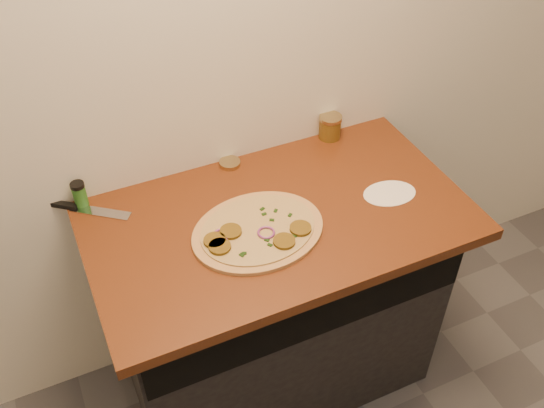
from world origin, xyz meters
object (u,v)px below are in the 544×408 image
salsa_jar (330,127)px  spice_shaker (80,194)px  chefs_knife (80,208)px  pizza (257,231)px

salsa_jar → spice_shaker: (-0.90, -0.00, -0.00)m
chefs_knife → salsa_jar: (0.91, 0.02, 0.04)m
pizza → salsa_jar: (0.44, 0.35, 0.04)m
pizza → salsa_jar: size_ratio=4.95×
pizza → chefs_knife: size_ratio=1.82×
pizza → spice_shaker: bearing=142.5°
chefs_knife → spice_shaker: bearing=57.1°
chefs_knife → spice_shaker: spice_shaker is taller
pizza → salsa_jar: 0.56m
chefs_knife → salsa_jar: 0.91m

